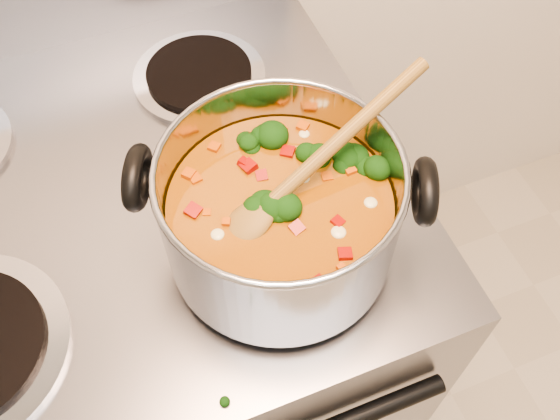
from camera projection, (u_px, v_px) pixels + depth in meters
name	position (u px, v px, depth m)	size (l,w,h in m)	color
electric_range	(156.00, 331.00, 1.19)	(0.78, 0.71, 1.08)	gray
stockpot	(280.00, 213.00, 0.69)	(0.32, 0.27, 0.16)	#9E9EA5
wooden_spoon	(293.00, 182.00, 0.66)	(0.28, 0.11, 0.12)	olive
cooktop_crumbs	(357.00, 260.00, 0.75)	(0.13, 0.30, 0.01)	black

